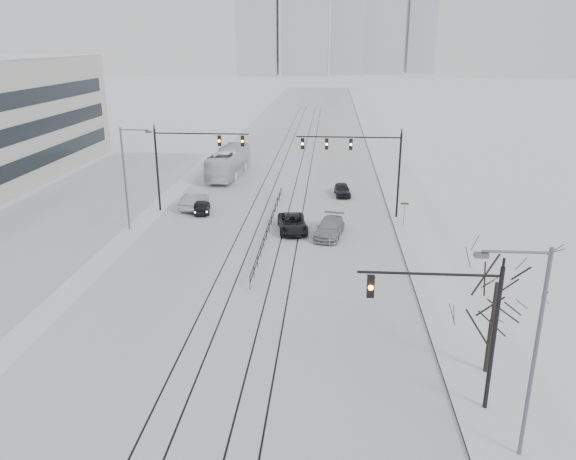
# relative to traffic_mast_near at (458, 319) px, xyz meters

# --- Properties ---
(road) EXTENTS (22.00, 260.00, 0.02)m
(road) POSITION_rel_traffic_mast_near_xyz_m (-10.79, 54.00, -4.55)
(road) COLOR silver
(road) RESTS_ON ground
(sidewalk_east) EXTENTS (5.00, 260.00, 0.16)m
(sidewalk_east) POSITION_rel_traffic_mast_near_xyz_m (2.71, 54.00, -4.48)
(sidewalk_east) COLOR silver
(sidewalk_east) RESTS_ON ground
(curb) EXTENTS (0.10, 260.00, 0.12)m
(curb) POSITION_rel_traffic_mast_near_xyz_m (0.26, 54.00, -4.50)
(curb) COLOR gray
(curb) RESTS_ON ground
(parking_strip) EXTENTS (14.00, 60.00, 0.03)m
(parking_strip) POSITION_rel_traffic_mast_near_xyz_m (-30.79, 29.00, -4.55)
(parking_strip) COLOR silver
(parking_strip) RESTS_ON ground
(tram_rails) EXTENTS (5.30, 180.00, 0.01)m
(tram_rails) POSITION_rel_traffic_mast_near_xyz_m (-10.79, 34.00, -4.54)
(tram_rails) COLOR black
(tram_rails) RESTS_ON ground
(skyline) EXTENTS (96.00, 48.00, 72.00)m
(skyline) POSITION_rel_traffic_mast_near_xyz_m (-5.77, 267.63, 26.08)
(skyline) COLOR #A9AFB9
(skyline) RESTS_ON ground
(traffic_mast_near) EXTENTS (6.10, 0.37, 7.00)m
(traffic_mast_near) POSITION_rel_traffic_mast_near_xyz_m (0.00, 0.00, 0.00)
(traffic_mast_near) COLOR black
(traffic_mast_near) RESTS_ON ground
(traffic_mast_ne) EXTENTS (9.60, 0.37, 8.00)m
(traffic_mast_ne) POSITION_rel_traffic_mast_near_xyz_m (-2.64, 29.00, 1.20)
(traffic_mast_ne) COLOR black
(traffic_mast_ne) RESTS_ON ground
(traffic_mast_nw) EXTENTS (9.10, 0.37, 8.00)m
(traffic_mast_nw) POSITION_rel_traffic_mast_near_xyz_m (-19.31, 30.00, 1.01)
(traffic_mast_nw) COLOR black
(traffic_mast_nw) RESTS_ON ground
(street_light_east) EXTENTS (2.73, 0.25, 9.00)m
(street_light_east) POSITION_rel_traffic_mast_near_xyz_m (1.91, -3.00, 0.65)
(street_light_east) COLOR #595B60
(street_light_east) RESTS_ON ground
(street_light_west) EXTENTS (2.73, 0.25, 9.00)m
(street_light_west) POSITION_rel_traffic_mast_near_xyz_m (-22.99, 24.00, 0.65)
(street_light_west) COLOR #595B60
(street_light_west) RESTS_ON ground
(bare_tree) EXTENTS (4.40, 4.40, 6.10)m
(bare_tree) POSITION_rel_traffic_mast_near_xyz_m (2.41, 3.00, -0.07)
(bare_tree) COLOR black
(bare_tree) RESTS_ON ground
(median_fence) EXTENTS (0.06, 24.00, 1.00)m
(median_fence) POSITION_rel_traffic_mast_near_xyz_m (-10.79, 24.00, -4.04)
(median_fence) COLOR black
(median_fence) RESTS_ON ground
(street_sign) EXTENTS (0.70, 0.06, 2.40)m
(street_sign) POSITION_rel_traffic_mast_near_xyz_m (1.01, 26.00, -2.96)
(street_sign) COLOR #595B60
(street_sign) RESTS_ON ground
(sedan_sb_inner) EXTENTS (2.11, 3.94, 1.28)m
(sedan_sb_inner) POSITION_rel_traffic_mast_near_xyz_m (-17.92, 29.36, -3.92)
(sedan_sb_inner) COLOR black
(sedan_sb_inner) RESTS_ON ground
(sedan_sb_outer) EXTENTS (2.12, 4.79, 1.53)m
(sedan_sb_outer) POSITION_rel_traffic_mast_near_xyz_m (-19.04, 30.74, -3.80)
(sedan_sb_outer) COLOR #96979D
(sedan_sb_outer) RESTS_ON ground
(sedan_nb_front) EXTENTS (3.17, 5.48, 1.44)m
(sedan_nb_front) POSITION_rel_traffic_mast_near_xyz_m (-8.79, 24.49, -3.84)
(sedan_nb_front) COLOR black
(sedan_nb_front) RESTS_ON ground
(sedan_nb_right) EXTENTS (2.92, 5.45, 1.50)m
(sedan_nb_right) POSITION_rel_traffic_mast_near_xyz_m (-5.55, 23.35, -3.81)
(sedan_nb_right) COLOR #97989E
(sedan_nb_right) RESTS_ON ground
(sedan_nb_far) EXTENTS (1.90, 4.03, 1.33)m
(sedan_nb_far) POSITION_rel_traffic_mast_near_xyz_m (-4.23, 36.77, -3.90)
(sedan_nb_far) COLOR black
(sedan_nb_far) RESTS_ON ground
(box_truck) EXTENTS (3.64, 12.41, 3.41)m
(box_truck) POSITION_rel_traffic_mast_near_xyz_m (-18.03, 44.98, -2.86)
(box_truck) COLOR silver
(box_truck) RESTS_ON ground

